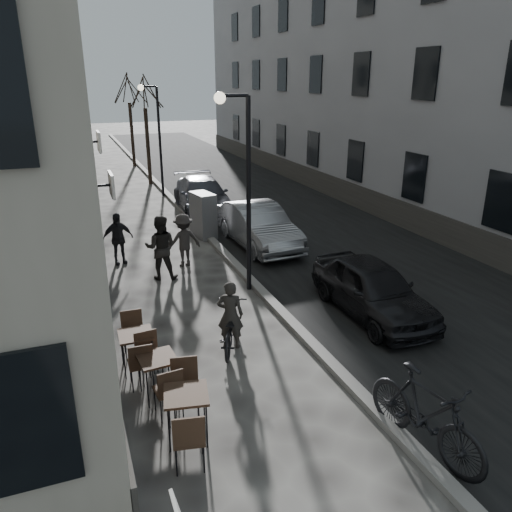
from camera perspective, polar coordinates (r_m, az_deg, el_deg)
ground at (r=8.91m, az=13.35°, el=-18.28°), size 120.00×120.00×0.00m
road at (r=23.74m, az=-0.39°, el=6.65°), size 7.30×60.00×0.00m
kerb at (r=22.74m, az=-9.08°, el=5.96°), size 0.25×60.00×0.12m
building_right at (r=26.20m, az=12.01°, el=25.11°), size 4.00×35.00×16.00m
streetlamp_near at (r=12.55m, az=-1.62°, el=9.45°), size 0.90×0.28×5.09m
streetlamp_far at (r=24.10m, az=-11.43°, el=14.09°), size 0.90×0.28×5.09m
tree_near at (r=26.98m, az=-12.67°, el=17.79°), size 2.40×2.40×5.70m
tree_far at (r=32.92m, az=-14.38°, el=17.95°), size 2.40×2.40×5.70m
bistro_set_a at (r=8.22m, az=-7.90°, el=-17.12°), size 0.79×1.72×0.98m
bistro_set_b at (r=9.24m, az=-11.12°, el=-12.93°), size 0.70×1.61×0.93m
bistro_set_c at (r=10.07m, az=-13.46°, el=-10.16°), size 0.66×1.58×0.93m
utility_cabinet at (r=17.78m, az=-6.04°, el=4.66°), size 0.77×1.15×1.59m
bicycle at (r=10.59m, az=-2.93°, el=-8.12°), size 1.29×1.84×0.92m
cyclist_rider at (r=10.46m, az=-2.96°, el=-6.71°), size 0.65×0.56×1.50m
pedestrian_near at (r=14.18m, az=-10.84°, el=0.96°), size 1.07×0.94×1.83m
pedestrian_mid at (r=15.06m, az=-8.27°, el=1.78°), size 1.11×0.73×1.61m
pedestrian_far at (r=15.66m, az=-15.52°, el=1.94°), size 0.99×0.54×1.60m
car_near at (r=12.21m, az=13.18°, el=-3.65°), size 1.60×3.92×1.33m
car_mid at (r=16.72m, az=0.26°, el=3.49°), size 1.70×4.39×1.42m
car_far at (r=21.24m, az=-6.12°, el=6.89°), size 2.26×4.93×1.40m
moped at (r=8.24m, az=18.81°, el=-16.70°), size 1.01×2.27×1.32m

